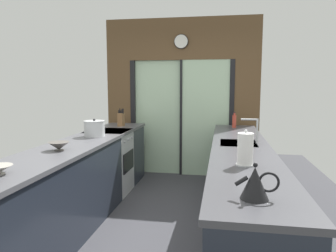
{
  "coord_description": "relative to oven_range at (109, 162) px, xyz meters",
  "views": [
    {
      "loc": [
        0.7,
        -3.04,
        1.55
      ],
      "look_at": [
        0.01,
        0.98,
        1.04
      ],
      "focal_mm": 33.76,
      "sensor_mm": 36.0,
      "label": 1
    }
  ],
  "objects": [
    {
      "name": "oven_range",
      "position": [
        0.0,
        0.0,
        0.0
      ],
      "size": [
        0.6,
        0.6,
        0.92
      ],
      "color": "#B7BABC",
      "rests_on": "ground_plane"
    },
    {
      "name": "right_counter_run",
      "position": [
        1.82,
        -0.95,
        0.01
      ],
      "size": [
        0.62,
        3.8,
        0.92
      ],
      "color": "#1E232D",
      "rests_on": "ground_plane"
    },
    {
      "name": "paper_towel_roll",
      "position": [
        1.8,
        -1.74,
        0.6
      ],
      "size": [
        0.14,
        0.14,
        0.29
      ],
      "color": "#B7BABC",
      "rests_on": "right_counter_run"
    },
    {
      "name": "kettle",
      "position": [
        1.8,
        -2.51,
        0.56
      ],
      "size": [
        0.25,
        0.16,
        0.21
      ],
      "color": "black",
      "rests_on": "right_counter_run"
    },
    {
      "name": "knife_block",
      "position": [
        0.02,
        0.53,
        0.57
      ],
      "size": [
        0.09,
        0.14,
        0.28
      ],
      "color": "brown",
      "rests_on": "left_counter_run"
    },
    {
      "name": "soap_bottle",
      "position": [
        1.8,
        0.64,
        0.57
      ],
      "size": [
        0.06,
        0.06,
        0.24
      ],
      "color": "#B23D2D",
      "rests_on": "right_counter_run"
    },
    {
      "name": "back_wall_unit",
      "position": [
        0.91,
        1.15,
        1.07
      ],
      "size": [
        2.64,
        0.12,
        2.7
      ],
      "color": "brown",
      "rests_on": "ground_plane"
    },
    {
      "name": "ground_plane",
      "position": [
        0.91,
        -0.65,
        -0.47
      ],
      "size": [
        5.04,
        7.6,
        0.02
      ],
      "primitive_type": "cube",
      "color": "#38383D"
    },
    {
      "name": "stock_pot",
      "position": [
        0.02,
        -0.55,
        0.57
      ],
      "size": [
        0.26,
        0.26,
        0.23
      ],
      "color": "#B7BABC",
      "rests_on": "left_counter_run"
    },
    {
      "name": "mixing_bowl_far",
      "position": [
        0.02,
        -1.44,
        0.51
      ],
      "size": [
        0.21,
        0.21,
        0.08
      ],
      "color": "#514C47",
      "rests_on": "left_counter_run"
    },
    {
      "name": "left_counter_run",
      "position": [
        -0.0,
        -1.12,
        0.01
      ],
      "size": [
        0.62,
        3.8,
        0.92
      ],
      "color": "#1E232D",
      "rests_on": "ground_plane"
    },
    {
      "name": "sink_faucet",
      "position": [
        1.97,
        -0.7,
        0.65
      ],
      "size": [
        0.19,
        0.02,
        0.28
      ],
      "color": "#B7BABC",
      "rests_on": "right_counter_run"
    }
  ]
}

